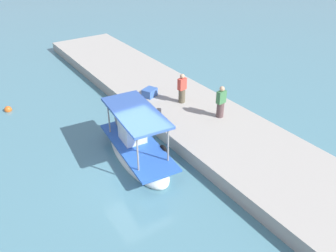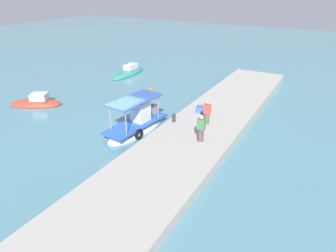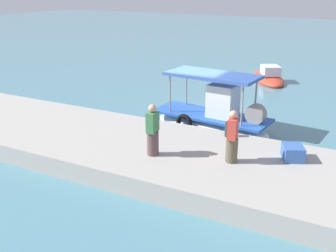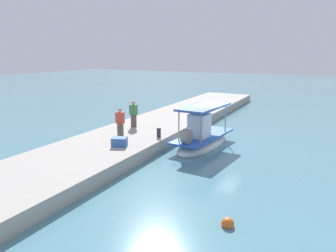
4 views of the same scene
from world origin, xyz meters
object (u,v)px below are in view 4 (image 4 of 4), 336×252
at_px(fisherman_by_crate, 120,123).
at_px(marker_buoy, 228,224).
at_px(fisherman_near_bollard, 134,115).
at_px(main_fishing_boat, 202,139).
at_px(cargo_crate, 119,142).
at_px(mooring_bollard, 159,132).

xyz_separation_m(fisherman_by_crate, marker_buoy, (5.64, 8.04, -1.32)).
height_order(fisherman_near_bollard, fisherman_by_crate, fisherman_near_bollard).
distance_m(main_fishing_boat, cargo_crate, 4.95).
height_order(mooring_bollard, marker_buoy, mooring_bollard).
height_order(fisherman_by_crate, cargo_crate, fisherman_by_crate).
relative_size(main_fishing_boat, marker_buoy, 12.83).
xyz_separation_m(fisherman_near_bollard, marker_buoy, (8.05, 8.69, -1.33)).
xyz_separation_m(main_fishing_boat, fisherman_by_crate, (2.24, -4.13, 0.93)).
distance_m(fisherman_near_bollard, cargo_crate, 4.42).
height_order(main_fishing_boat, marker_buoy, main_fishing_boat).
xyz_separation_m(main_fishing_boat, fisherman_near_bollard, (-0.17, -4.78, 0.94)).
relative_size(fisherman_by_crate, mooring_bollard, 3.06).
distance_m(main_fishing_boat, marker_buoy, 8.81).
bearing_deg(cargo_crate, marker_buoy, 60.06).
bearing_deg(marker_buoy, cargo_crate, -119.94).
bearing_deg(fisherman_near_bollard, fisherman_by_crate, 15.06).
relative_size(main_fishing_boat, fisherman_by_crate, 3.19).
distance_m(mooring_bollard, marker_buoy, 8.88).
distance_m(main_fishing_boat, fisherman_near_bollard, 4.88).
relative_size(main_fishing_boat, fisherman_near_bollard, 3.14).
bearing_deg(fisherman_near_bollard, cargo_crate, 23.15).
bearing_deg(fisherman_by_crate, main_fishing_boat, 118.47).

